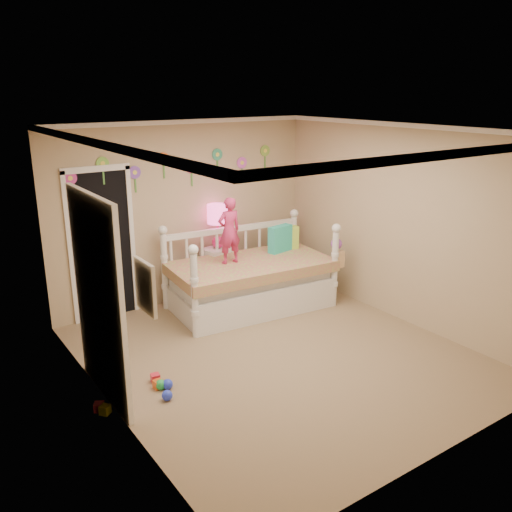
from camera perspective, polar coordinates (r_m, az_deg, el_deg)
floor at (r=6.53m, az=2.30°, el=-10.29°), size 4.00×4.50×0.01m
ceiling at (r=5.80m, az=2.62°, el=13.11°), size 4.00×4.50×0.01m
back_wall at (r=7.89m, az=-7.44°, el=4.55°), size 4.00×0.01×2.60m
left_wall at (r=5.15m, az=-15.68°, el=-2.92°), size 0.01×4.50×2.60m
right_wall at (r=7.38m, az=14.99°, el=3.20°), size 0.01×4.50×2.60m
crown_molding at (r=5.81m, az=2.61°, el=12.82°), size 4.00×4.50×0.06m
daybed at (r=7.65m, az=-0.62°, el=-1.04°), size 2.38×1.43×1.23m
pillow_turquoise at (r=8.03m, az=2.55°, el=1.82°), size 0.41×0.21×0.39m
pillow_lime at (r=8.17m, az=3.19°, el=1.90°), size 0.38×0.20×0.34m
child at (r=7.43m, az=-2.83°, el=2.67°), size 0.35×0.24×0.92m
nightstand at (r=8.19m, az=-3.94°, el=-1.64°), size 0.49×0.41×0.74m
table_lamp at (r=7.97m, az=-4.05°, el=3.84°), size 0.30×0.30×0.66m
closet_doorway at (r=7.48m, az=-15.83°, el=1.21°), size 0.90×0.04×2.07m
flower_decals at (r=7.73m, az=-8.18°, el=9.07°), size 3.40×0.02×0.50m
mirror_closet at (r=5.51m, az=-16.12°, el=-4.38°), size 0.07×1.30×2.10m
wall_picture at (r=4.28m, az=-11.53°, el=-3.20°), size 0.05×0.34×0.42m
hanging_bag at (r=7.80m, az=8.48°, el=0.18°), size 0.20×0.16×0.36m
toy_scatter at (r=5.71m, az=-11.90°, el=-14.44°), size 1.03×1.43×0.11m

